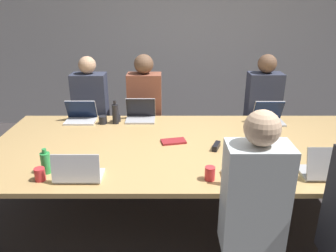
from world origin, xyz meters
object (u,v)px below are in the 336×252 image
at_px(bottle_near_left, 46,162).
at_px(laptop_far_left, 81,115).
at_px(person_far_left, 92,115).
at_px(cup_near_midright, 210,173).
at_px(laptop_far_midleft, 141,114).
at_px(laptop_near_right, 325,169).
at_px(stapler, 217,146).
at_px(laptop_near_left, 79,172).
at_px(bottle_near_midright, 279,163).
at_px(cup_far_left, 103,120).
at_px(cup_near_left, 40,174).
at_px(person_far_right, 262,113).
at_px(cup_far_midleft, 117,118).
at_px(person_far_midleft, 146,114).
at_px(person_near_midright, 253,216).
at_px(bottle_far_midleft, 116,114).
at_px(laptop_near_midright, 249,174).
at_px(laptop_far_right, 269,116).

distance_m(bottle_near_left, laptop_far_left, 1.15).
bearing_deg(person_far_left, cup_near_midright, -52.68).
bearing_deg(laptop_far_midleft, laptop_near_right, -40.52).
xyz_separation_m(person_far_left, laptop_far_midleft, (0.63, -0.33, 0.14)).
bearing_deg(bottle_near_left, stapler, 17.45).
bearing_deg(laptop_near_left, bottle_near_midright, -176.27).
bearing_deg(bottle_near_midright, cup_near_midright, -170.44).
relative_size(bottle_near_left, laptop_far_left, 0.61).
xyz_separation_m(bottle_near_left, cup_far_left, (0.24, 1.07, -0.04)).
xyz_separation_m(cup_near_left, person_far_right, (2.11, 1.68, -0.10)).
height_order(cup_far_midleft, stapler, cup_far_midleft).
bearing_deg(laptop_far_left, laptop_far_midleft, 3.86).
bearing_deg(laptop_far_midleft, person_far_left, 152.46).
distance_m(laptop_far_midleft, person_far_midleft, 0.35).
relative_size(person_near_midright, laptop_far_midleft, 4.34).
relative_size(person_far_midleft, cup_far_midleft, 17.11).
height_order(person_far_right, bottle_far_midleft, person_far_right).
relative_size(laptop_near_left, laptop_far_midleft, 1.08).
distance_m(cup_near_midright, person_far_midleft, 1.74).
relative_size(cup_far_left, person_far_right, 0.06).
height_order(cup_near_left, laptop_near_midright, laptop_near_midright).
distance_m(laptop_near_midright, laptop_far_left, 2.02).
bearing_deg(person_far_right, person_near_midright, -106.57).
xyz_separation_m(laptop_far_left, laptop_far_midleft, (0.65, 0.04, 0.00)).
bearing_deg(cup_far_left, person_far_right, 14.72).
xyz_separation_m(laptop_near_left, person_near_midright, (1.22, -0.36, -0.12)).
relative_size(person_far_left, cup_far_midleft, 16.82).
xyz_separation_m(laptop_far_midleft, bottle_far_midleft, (-0.26, -0.12, 0.04)).
height_order(laptop_near_midright, laptop_far_midleft, laptop_far_midleft).
relative_size(bottle_near_midright, cup_far_left, 2.53).
bearing_deg(laptop_near_midright, cup_far_left, -43.14).
bearing_deg(laptop_near_left, bottle_far_midleft, -94.74).
relative_size(bottle_near_left, person_far_right, 0.14).
bearing_deg(bottle_near_midright, cup_near_left, -176.86).
bearing_deg(bottle_near_left, laptop_near_left, -22.96).
height_order(laptop_far_midleft, bottle_far_midleft, bottle_far_midleft).
bearing_deg(bottle_far_midleft, cup_near_midright, -53.51).
bearing_deg(bottle_near_left, cup_far_midleft, 71.65).
relative_size(laptop_near_left, person_far_midleft, 0.25).
relative_size(laptop_far_right, stapler, 2.05).
height_order(laptop_near_left, person_near_midright, person_near_midright).
relative_size(bottle_near_left, cup_far_midleft, 2.44).
height_order(bottle_far_midleft, stapler, bottle_far_midleft).
height_order(person_near_midright, stapler, person_near_midright).
xyz_separation_m(person_far_left, laptop_far_right, (2.03, -0.41, 0.13)).
bearing_deg(cup_near_midright, cup_far_midleft, 124.95).
bearing_deg(person_far_right, bottle_near_left, -143.33).
height_order(person_far_left, cup_far_midleft, person_far_left).
relative_size(cup_near_left, laptop_far_midleft, 0.31).
xyz_separation_m(laptop_near_left, cup_near_left, (-0.28, 0.00, -0.02)).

